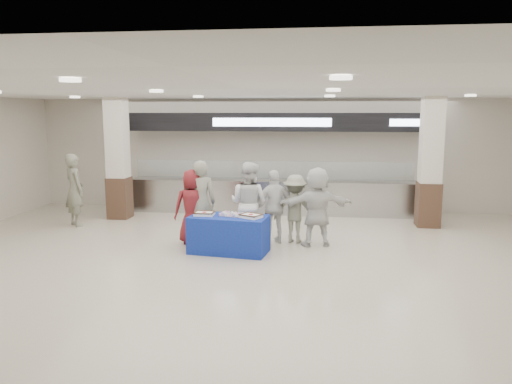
# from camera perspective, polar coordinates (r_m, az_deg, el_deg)

# --- Properties ---
(ground) EXTENTS (14.00, 14.00, 0.00)m
(ground) POSITION_cam_1_polar(r_m,az_deg,el_deg) (8.96, -1.43, -9.20)
(ground) COLOR beige
(ground) RESTS_ON ground
(serving_line) EXTENTS (8.70, 0.85, 2.80)m
(serving_line) POSITION_cam_1_polar(r_m,az_deg,el_deg) (13.97, 1.89, 2.28)
(serving_line) COLOR #ADB0B4
(serving_line) RESTS_ON ground
(column_left) EXTENTS (0.55, 0.55, 3.20)m
(column_left) POSITION_cam_1_polar(r_m,az_deg,el_deg) (13.74, -15.48, 3.40)
(column_left) COLOR #3C261B
(column_left) RESTS_ON ground
(column_right) EXTENTS (0.55, 0.55, 3.20)m
(column_right) POSITION_cam_1_polar(r_m,az_deg,el_deg) (12.96, 19.28, 2.90)
(column_right) COLOR #3C261B
(column_right) RESTS_ON ground
(display_table) EXTENTS (1.64, 0.98, 0.75)m
(display_table) POSITION_cam_1_polar(r_m,az_deg,el_deg) (10.12, -3.12, -4.86)
(display_table) COLOR #163099
(display_table) RESTS_ON ground
(sheet_cake_left) EXTENTS (0.39, 0.30, 0.09)m
(sheet_cake_left) POSITION_cam_1_polar(r_m,az_deg,el_deg) (10.16, -5.91, -2.43)
(sheet_cake_left) COLOR white
(sheet_cake_left) RESTS_ON display_table
(sheet_cake_right) EXTENTS (0.50, 0.46, 0.09)m
(sheet_cake_right) POSITION_cam_1_polar(r_m,az_deg,el_deg) (9.87, -0.60, -2.71)
(sheet_cake_right) COLOR white
(sheet_cake_right) RESTS_ON display_table
(cupcake_tray) EXTENTS (0.46, 0.39, 0.06)m
(cupcake_tray) POSITION_cam_1_polar(r_m,az_deg,el_deg) (10.06, -2.83, -2.57)
(cupcake_tray) COLOR #A6A6AB
(cupcake_tray) RESTS_ON display_table
(civilian_maroon) EXTENTS (0.92, 0.75, 1.62)m
(civilian_maroon) POSITION_cam_1_polar(r_m,az_deg,el_deg) (10.83, -7.26, -1.64)
(civilian_maroon) COLOR maroon
(civilian_maroon) RESTS_ON ground
(soldier_a) EXTENTS (0.72, 0.53, 1.81)m
(soldier_a) POSITION_cam_1_polar(r_m,az_deg,el_deg) (10.77, -6.35, -1.17)
(soldier_a) COLOR slate
(soldier_a) RESTS_ON ground
(chef_tall) EXTENTS (1.05, 0.95, 1.78)m
(chef_tall) POSITION_cam_1_polar(r_m,az_deg,el_deg) (10.64, -0.85, -1.32)
(chef_tall) COLOR white
(chef_tall) RESTS_ON ground
(chef_short) EXTENTS (1.01, 0.71, 1.59)m
(chef_short) POSITION_cam_1_polar(r_m,az_deg,el_deg) (10.76, 2.14, -1.71)
(chef_short) COLOR white
(chef_short) RESTS_ON ground
(soldier_b) EXTENTS (1.03, 0.69, 1.49)m
(soldier_b) POSITION_cam_1_polar(r_m,az_deg,el_deg) (10.85, 4.50, -1.93)
(soldier_b) COLOR slate
(soldier_b) RESTS_ON ground
(civilian_white) EXTENTS (1.64, 0.81, 1.69)m
(civilian_white) POSITION_cam_1_polar(r_m,az_deg,el_deg) (10.60, 6.96, -1.67)
(civilian_white) COLOR white
(civilian_white) RESTS_ON ground
(soldier_bg) EXTENTS (0.78, 0.76, 1.81)m
(soldier_bg) POSITION_cam_1_polar(r_m,az_deg,el_deg) (13.21, -20.03, 0.24)
(soldier_bg) COLOR slate
(soldier_bg) RESTS_ON ground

